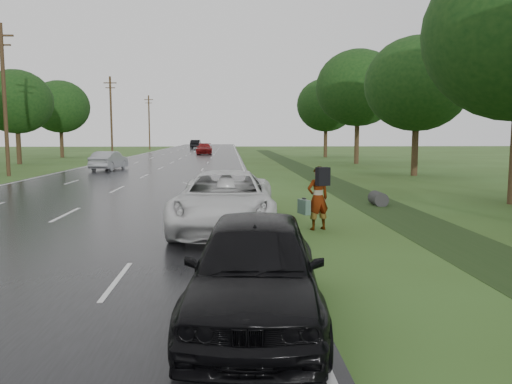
{
  "coord_description": "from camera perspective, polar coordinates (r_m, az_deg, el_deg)",
  "views": [
    {
      "loc": [
        5.63,
        -9.25,
        2.77
      ],
      "look_at": [
        6.31,
        3.5,
        1.3
      ],
      "focal_mm": 35.0,
      "sensor_mm": 36.0,
      "label": 1
    }
  ],
  "objects": [
    {
      "name": "road",
      "position": [
        54.61,
        -8.99,
        3.6
      ],
      "size": [
        14.0,
        180.0,
        0.04
      ],
      "primitive_type": "cube",
      "color": "black",
      "rests_on": "ground"
    },
    {
      "name": "edge_stripe_east",
      "position": [
        54.33,
        -1.88,
        3.69
      ],
      "size": [
        0.12,
        180.0,
        0.01
      ],
      "primitive_type": "cube",
      "color": "silver",
      "rests_on": "road"
    },
    {
      "name": "edge_stripe_west",
      "position": [
        55.71,
        -15.93,
        3.51
      ],
      "size": [
        0.12,
        180.0,
        0.01
      ],
      "primitive_type": "cube",
      "color": "silver",
      "rests_on": "road"
    },
    {
      "name": "center_line",
      "position": [
        54.61,
        -8.99,
        3.63
      ],
      "size": [
        0.12,
        180.0,
        0.01
      ],
      "primitive_type": "cube",
      "color": "silver",
      "rests_on": "road"
    },
    {
      "name": "drainage_ditch",
      "position": [
        28.7,
        8.76,
        1.02
      ],
      "size": [
        2.2,
        120.0,
        0.56
      ],
      "color": "#1D3313",
      "rests_on": "ground"
    },
    {
      "name": "utility_pole_mid",
      "position": [
        37.4,
        -26.81,
        9.59
      ],
      "size": [
        1.6,
        0.26,
        10.0
      ],
      "color": "#3C2818",
      "rests_on": "ground"
    },
    {
      "name": "utility_pole_far",
      "position": [
        65.99,
        -16.23,
        8.42
      ],
      "size": [
        1.6,
        0.26,
        10.0
      ],
      "color": "#3C2818",
      "rests_on": "ground"
    },
    {
      "name": "utility_pole_distant",
      "position": [
        95.44,
        -12.11,
        7.88
      ],
      "size": [
        1.6,
        0.26,
        10.0
      ],
      "color": "#3C2818",
      "rests_on": "ground"
    },
    {
      "name": "tree_east_c",
      "position": [
        35.71,
        17.95,
        11.66
      ],
      "size": [
        7.0,
        7.0,
        9.29
      ],
      "color": "#3C2818",
      "rests_on": "ground"
    },
    {
      "name": "tree_east_d",
      "position": [
        48.99,
        11.57,
        11.57
      ],
      "size": [
        8.0,
        8.0,
        10.76
      ],
      "color": "#3C2818",
      "rests_on": "ground"
    },
    {
      "name": "tree_east_f",
      "position": [
        62.5,
        8.01,
        9.81
      ],
      "size": [
        7.2,
        7.2,
        9.62
      ],
      "color": "#3C2818",
      "rests_on": "ground"
    },
    {
      "name": "tree_west_d",
      "position": [
        52.26,
        -25.71,
        9.28
      ],
      "size": [
        6.6,
        6.6,
        8.8
      ],
      "color": "#3C2818",
      "rests_on": "ground"
    },
    {
      "name": "tree_west_f",
      "position": [
        65.61,
        -21.48,
        9.06
      ],
      "size": [
        7.0,
        7.0,
        9.29
      ],
      "color": "#3C2818",
      "rests_on": "ground"
    },
    {
      "name": "pedestrian",
      "position": [
        14.6,
        7.03,
        -0.6
      ],
      "size": [
        0.97,
        0.74,
        1.86
      ],
      "rotation": [
        0.0,
        0.0,
        3.47
      ],
      "color": "#A5998C",
      "rests_on": "ground"
    },
    {
      "name": "white_pickup",
      "position": [
        14.38,
        -3.55,
        -0.99
      ],
      "size": [
        3.08,
        6.19,
        1.69
      ],
      "primitive_type": "imported",
      "rotation": [
        0.0,
        0.0,
        -0.05
      ],
      "color": "silver",
      "rests_on": "road"
    },
    {
      "name": "dark_sedan",
      "position": [
        7.35,
        -0.07,
        -8.66
      ],
      "size": [
        2.3,
        4.84,
        1.6
      ],
      "primitive_type": "imported",
      "rotation": [
        0.0,
        0.0,
        -0.09
      ],
      "color": "black",
      "rests_on": "road"
    },
    {
      "name": "silver_sedan",
      "position": [
        40.35,
        -16.45,
        3.46
      ],
      "size": [
        2.16,
        4.6,
        1.46
      ],
      "primitive_type": "imported",
      "rotation": [
        0.0,
        0.0,
        3.0
      ],
      "color": "gray",
      "rests_on": "road"
    },
    {
      "name": "far_car_red",
      "position": [
        70.87,
        -5.94,
        4.95
      ],
      "size": [
        2.24,
        5.34,
        1.54
      ],
      "primitive_type": "imported",
      "rotation": [
        0.0,
        0.0,
        0.02
      ],
      "color": "maroon",
      "rests_on": "road"
    },
    {
      "name": "far_car_dark",
      "position": [
        99.87,
        -6.9,
        5.45
      ],
      "size": [
        1.95,
        5.26,
        1.72
      ],
      "primitive_type": "imported",
      "rotation": [
        0.0,
        0.0,
        3.12
      ],
      "color": "black",
      "rests_on": "road"
    }
  ]
}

